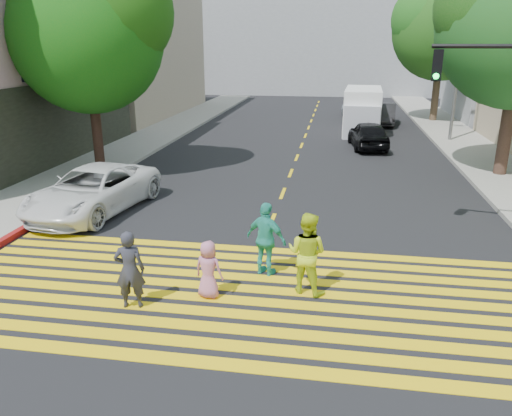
% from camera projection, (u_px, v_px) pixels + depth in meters
% --- Properties ---
extents(ground, '(120.00, 120.00, 0.00)m').
position_uv_depth(ground, '(231.00, 326.00, 9.54)').
color(ground, black).
extents(sidewalk_left, '(3.00, 40.00, 0.15)m').
position_uv_depth(sidewalk_left, '(172.00, 128.00, 31.43)').
color(sidewalk_left, gray).
rests_on(sidewalk_left, ground).
extents(sidewalk_right, '(3.00, 60.00, 0.15)m').
position_uv_depth(sidewalk_right, '(487.00, 163.00, 22.27)').
color(sidewalk_right, gray).
rests_on(sidewalk_right, ground).
extents(curb_red, '(0.20, 8.00, 0.16)m').
position_uv_depth(curb_red, '(61.00, 207.00, 16.19)').
color(curb_red, maroon).
rests_on(curb_red, ground).
extents(crosswalk, '(13.40, 5.30, 0.01)m').
position_uv_depth(crosswalk, '(243.00, 294.00, 10.73)').
color(crosswalk, yellow).
rests_on(crosswalk, ground).
extents(lane_line, '(0.12, 34.40, 0.01)m').
position_uv_depth(lane_line, '(307.00, 131.00, 30.62)').
color(lane_line, yellow).
rests_on(lane_line, ground).
extents(building_left_tan, '(12.00, 16.00, 10.00)m').
position_uv_depth(building_left_tan, '(96.00, 45.00, 36.65)').
color(building_left_tan, tan).
rests_on(building_left_tan, ground).
extents(backdrop_block, '(30.00, 8.00, 12.00)m').
position_uv_depth(backdrop_block, '(325.00, 35.00, 52.64)').
color(backdrop_block, gray).
rests_on(backdrop_block, ground).
extents(tree_left, '(7.07, 6.66, 8.45)m').
position_uv_depth(tree_left, '(89.00, 28.00, 19.11)').
color(tree_left, black).
rests_on(tree_left, ground).
extents(tree_right_far, '(7.49, 7.08, 9.37)m').
position_uv_depth(tree_right_far, '(445.00, 24.00, 32.31)').
color(tree_right_far, '#4C3722').
rests_on(tree_right_far, ground).
extents(pedestrian_man, '(0.67, 0.51, 1.65)m').
position_uv_depth(pedestrian_man, '(130.00, 270.00, 9.98)').
color(pedestrian_man, '#2C2D37').
rests_on(pedestrian_man, ground).
extents(pedestrian_woman, '(1.05, 0.94, 1.80)m').
position_uv_depth(pedestrian_woman, '(307.00, 253.00, 10.59)').
color(pedestrian_woman, '#C1DB1F').
rests_on(pedestrian_woman, ground).
extents(pedestrian_child, '(0.69, 0.53, 1.26)m').
position_uv_depth(pedestrian_child, '(209.00, 270.00, 10.45)').
color(pedestrian_child, '#C06E90').
rests_on(pedestrian_child, ground).
extents(pedestrian_extra, '(1.11, 0.81, 1.75)m').
position_uv_depth(pedestrian_extra, '(266.00, 239.00, 11.41)').
color(pedestrian_extra, teal).
rests_on(pedestrian_extra, ground).
extents(white_sedan, '(3.11, 5.45, 1.43)m').
position_uv_depth(white_sedan, '(93.00, 190.00, 15.80)').
color(white_sedan, silver).
rests_on(white_sedan, ground).
extents(dark_car_near, '(2.13, 4.29, 1.41)m').
position_uv_depth(dark_car_near, '(368.00, 135.00, 25.51)').
color(dark_car_near, black).
rests_on(dark_car_near, ground).
extents(silver_car, '(2.64, 5.01, 1.38)m').
position_uv_depth(silver_car, '(357.00, 104.00, 38.27)').
color(silver_car, '#A1AAB4').
rests_on(silver_car, ground).
extents(dark_car_parked, '(1.87, 4.28, 1.37)m').
position_uv_depth(dark_car_parked, '(384.00, 114.00, 33.00)').
color(dark_car_parked, black).
rests_on(dark_car_parked, ground).
extents(white_van, '(2.34, 5.61, 2.60)m').
position_uv_depth(white_van, '(362.00, 112.00, 29.82)').
color(white_van, white).
rests_on(white_van, ground).
extents(street_lamp, '(2.20, 0.24, 9.75)m').
position_uv_depth(street_lamp, '(458.00, 34.00, 25.56)').
color(street_lamp, slate).
rests_on(street_lamp, ground).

